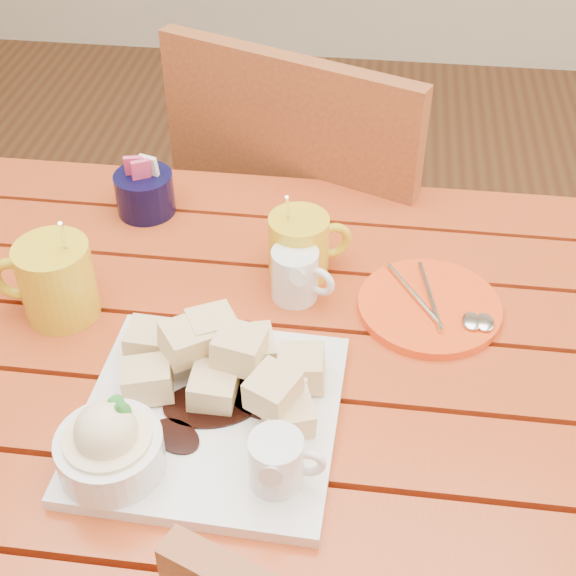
# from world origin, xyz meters

# --- Properties ---
(table) EXTENTS (1.20, 0.79, 0.75)m
(table) POSITION_xyz_m (0.00, 0.00, 0.64)
(table) COLOR #8C3912
(table) RESTS_ON ground
(dessert_plate) EXTENTS (0.28, 0.28, 0.11)m
(dessert_plate) POSITION_xyz_m (-0.02, -0.12, 0.78)
(dessert_plate) COLOR white
(dessert_plate) RESTS_ON table
(coffee_mug_left) EXTENTS (0.13, 0.09, 0.15)m
(coffee_mug_left) POSITION_xyz_m (-0.23, 0.05, 0.80)
(coffee_mug_left) COLOR gold
(coffee_mug_left) RESTS_ON table
(coffee_mug_right) EXTENTS (0.11, 0.08, 0.13)m
(coffee_mug_right) POSITION_xyz_m (0.06, 0.17, 0.80)
(coffee_mug_right) COLOR gold
(coffee_mug_right) RESTS_ON table
(cream_pitcher) EXTENTS (0.09, 0.08, 0.07)m
(cream_pitcher) POSITION_xyz_m (0.06, 0.12, 0.79)
(cream_pitcher) COLOR white
(cream_pitcher) RESTS_ON table
(sugar_caddy) EXTENTS (0.09, 0.09, 0.09)m
(sugar_caddy) POSITION_xyz_m (-0.18, 0.28, 0.78)
(sugar_caddy) COLOR black
(sugar_caddy) RESTS_ON table
(orange_saucer) EXTENTS (0.18, 0.18, 0.02)m
(orange_saucer) POSITION_xyz_m (0.23, 0.11, 0.76)
(orange_saucer) COLOR #F94915
(orange_saucer) RESTS_ON table
(chair_far) EXTENTS (0.57, 0.57, 0.93)m
(chair_far) POSITION_xyz_m (0.05, 0.54, 0.52)
(chair_far) COLOR brown
(chair_far) RESTS_ON ground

